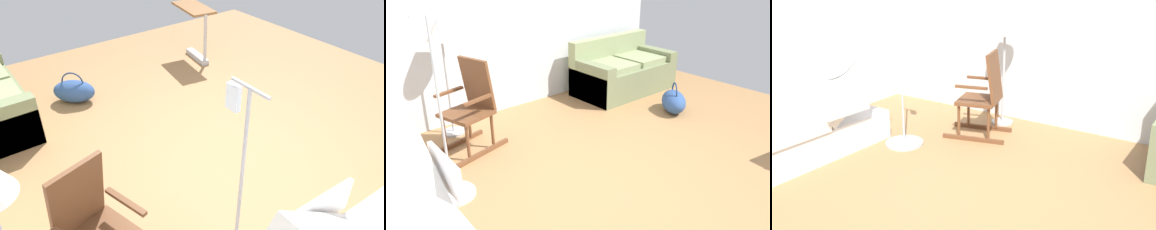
{
  "view_description": "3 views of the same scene",
  "coord_description": "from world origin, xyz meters",
  "views": [
    {
      "loc": [
        -2.59,
        2.2,
        2.62
      ],
      "look_at": [
        -0.3,
        0.5,
        0.77
      ],
      "focal_mm": 35.11,
      "sensor_mm": 36.0,
      "label": 1
    },
    {
      "loc": [
        -2.59,
        -2.23,
        2.18
      ],
      "look_at": [
        -0.24,
        0.48,
        0.65
      ],
      "focal_mm": 37.33,
      "sensor_mm": 36.0,
      "label": 2
    },
    {
      "loc": [
        1.84,
        -2.7,
        2.03
      ],
      "look_at": [
        -0.25,
        0.48,
        0.72
      ],
      "focal_mm": 41.41,
      "sensor_mm": 36.0,
      "label": 3
    }
  ],
  "objects": [
    {
      "name": "ground_plane",
      "position": [
        0.0,
        0.0,
        0.0
      ],
      "size": [
        7.22,
        7.22,
        0.0
      ],
      "primitive_type": "plane",
      "color": "#9E7247"
    },
    {
      "name": "duffel_bag",
      "position": [
        1.88,
        0.85,
        0.15
      ],
      "size": [
        0.61,
        0.63,
        0.43
      ],
      "color": "#2D4C84",
      "rests_on": "ground"
    },
    {
      "name": "overbed_table",
      "position": [
        2.05,
        -1.32,
        0.53
      ],
      "size": [
        0.87,
        0.52,
        0.84
      ],
      "color": "#B2B5BA",
      "rests_on": "ground"
    }
  ]
}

